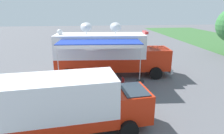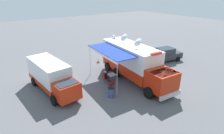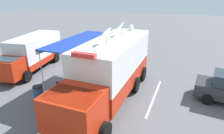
{
  "view_description": "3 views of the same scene",
  "coord_description": "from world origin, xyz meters",
  "px_view_note": "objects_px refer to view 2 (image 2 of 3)",
  "views": [
    {
      "loc": [
        15.65,
        -0.85,
        5.48
      ],
      "look_at": [
        2.02,
        0.75,
        1.3
      ],
      "focal_mm": 30.88,
      "sensor_mm": 36.0,
      "label": 1
    },
    {
      "loc": [
        12.04,
        13.75,
        8.61
      ],
      "look_at": [
        2.3,
        -0.0,
        1.6
      ],
      "focal_mm": 29.47,
      "sensor_mm": 36.0,
      "label": 2
    },
    {
      "loc": [
        -3.27,
        10.73,
        6.13
      ],
      "look_at": [
        0.52,
        -1.01,
        1.31
      ],
      "focal_mm": 30.92,
      "sensor_mm": 36.0,
      "label": 3
    }
  ],
  "objects_px": {
    "folding_table": "(112,75)",
    "seated_responder": "(106,76)",
    "trash_bin": "(111,92)",
    "car_behind_truck": "(166,54)",
    "water_bottle": "(111,73)",
    "traffic_cone": "(98,61)",
    "command_truck": "(134,61)",
    "folding_chair_beside_table": "(107,74)",
    "folding_chair_spare_by_truck": "(112,84)",
    "folding_chair_at_table": "(105,78)",
    "support_truck": "(51,76)"
  },
  "relations": [
    {
      "from": "folding_table",
      "to": "seated_responder",
      "type": "distance_m",
      "value": 0.62
    },
    {
      "from": "trash_bin",
      "to": "car_behind_truck",
      "type": "distance_m",
      "value": 11.51
    },
    {
      "from": "water_bottle",
      "to": "traffic_cone",
      "type": "relative_size",
      "value": 0.39
    },
    {
      "from": "command_truck",
      "to": "traffic_cone",
      "type": "height_order",
      "value": "command_truck"
    },
    {
      "from": "folding_chair_beside_table",
      "to": "seated_responder",
      "type": "relative_size",
      "value": 0.7
    },
    {
      "from": "command_truck",
      "to": "folding_chair_beside_table",
      "type": "xyz_separation_m",
      "value": [
        2.24,
        -1.71,
        -1.43
      ]
    },
    {
      "from": "folding_chair_spare_by_truck",
      "to": "trash_bin",
      "type": "height_order",
      "value": "trash_bin"
    },
    {
      "from": "trash_bin",
      "to": "folding_table",
      "type": "bearing_deg",
      "value": -126.54
    },
    {
      "from": "folding_chair_at_table",
      "to": "folding_chair_spare_by_truck",
      "type": "bearing_deg",
      "value": 83.25
    },
    {
      "from": "water_bottle",
      "to": "folding_chair_beside_table",
      "type": "height_order",
      "value": "water_bottle"
    },
    {
      "from": "folding_chair_beside_table",
      "to": "traffic_cone",
      "type": "xyz_separation_m",
      "value": [
        -1.66,
        -4.43,
        -0.23
      ]
    },
    {
      "from": "water_bottle",
      "to": "support_truck",
      "type": "relative_size",
      "value": 0.03
    },
    {
      "from": "command_truck",
      "to": "seated_responder",
      "type": "bearing_deg",
      "value": -19.39
    },
    {
      "from": "support_truck",
      "to": "car_behind_truck",
      "type": "distance_m",
      "value": 14.78
    },
    {
      "from": "water_bottle",
      "to": "folding_chair_spare_by_truck",
      "type": "xyz_separation_m",
      "value": [
        0.98,
        1.53,
        -0.32
      ]
    },
    {
      "from": "folding_table",
      "to": "water_bottle",
      "type": "relative_size",
      "value": 3.81
    },
    {
      "from": "folding_chair_beside_table",
      "to": "folding_chair_spare_by_truck",
      "type": "xyz_separation_m",
      "value": [
        0.9,
        2.24,
        0.0
      ]
    },
    {
      "from": "seated_responder",
      "to": "car_behind_truck",
      "type": "bearing_deg",
      "value": -176.36
    },
    {
      "from": "support_truck",
      "to": "water_bottle",
      "type": "bearing_deg",
      "value": 164.09
    },
    {
      "from": "folding_table",
      "to": "folding_chair_beside_table",
      "type": "bearing_deg",
      "value": -84.85
    },
    {
      "from": "command_truck",
      "to": "seated_responder",
      "type": "relative_size",
      "value": 7.71
    },
    {
      "from": "command_truck",
      "to": "car_behind_truck",
      "type": "bearing_deg",
      "value": -167.18
    },
    {
      "from": "water_bottle",
      "to": "traffic_cone",
      "type": "bearing_deg",
      "value": -107.05
    },
    {
      "from": "folding_table",
      "to": "traffic_cone",
      "type": "bearing_deg",
      "value": -106.67
    },
    {
      "from": "water_bottle",
      "to": "trash_bin",
      "type": "xyz_separation_m",
      "value": [
        1.85,
        2.63,
        -0.38
      ]
    },
    {
      "from": "traffic_cone",
      "to": "support_truck",
      "type": "xyz_separation_m",
      "value": [
        7.12,
        3.56,
        1.11
      ]
    },
    {
      "from": "folding_chair_spare_by_truck",
      "to": "trash_bin",
      "type": "xyz_separation_m",
      "value": [
        0.87,
        1.1,
        -0.06
      ]
    },
    {
      "from": "seated_responder",
      "to": "traffic_cone",
      "type": "xyz_separation_m",
      "value": [
        -2.19,
        -5.17,
        -0.37
      ]
    },
    {
      "from": "trash_bin",
      "to": "car_behind_truck",
      "type": "xyz_separation_m",
      "value": [
        -11.04,
        -3.23,
        0.42
      ]
    },
    {
      "from": "command_truck",
      "to": "folding_chair_spare_by_truck",
      "type": "xyz_separation_m",
      "value": [
        3.14,
        0.52,
        -1.43
      ]
    },
    {
      "from": "trash_bin",
      "to": "car_behind_truck",
      "type": "relative_size",
      "value": 0.2
    },
    {
      "from": "support_truck",
      "to": "folding_chair_beside_table",
      "type": "bearing_deg",
      "value": 170.99
    },
    {
      "from": "support_truck",
      "to": "trash_bin",
      "type": "bearing_deg",
      "value": 131.27
    },
    {
      "from": "command_truck",
      "to": "folding_chair_spare_by_truck",
      "type": "relative_size",
      "value": 11.08
    },
    {
      "from": "folding_table",
      "to": "traffic_cone",
      "type": "relative_size",
      "value": 1.47
    },
    {
      "from": "folding_chair_beside_table",
      "to": "command_truck",
      "type": "bearing_deg",
      "value": 142.55
    },
    {
      "from": "traffic_cone",
      "to": "command_truck",
      "type": "bearing_deg",
      "value": 95.41
    },
    {
      "from": "folding_chair_beside_table",
      "to": "car_behind_truck",
      "type": "xyz_separation_m",
      "value": [
        -9.27,
        0.11,
        0.37
      ]
    },
    {
      "from": "folding_chair_at_table",
      "to": "trash_bin",
      "type": "distance_m",
      "value": 2.82
    },
    {
      "from": "folding_chair_spare_by_truck",
      "to": "seated_responder",
      "type": "distance_m",
      "value": 1.55
    },
    {
      "from": "support_truck",
      "to": "folding_chair_spare_by_truck",
      "type": "bearing_deg",
      "value": 145.76
    },
    {
      "from": "folding_chair_at_table",
      "to": "seated_responder",
      "type": "xyz_separation_m",
      "value": [
        -0.19,
        0.01,
        0.14
      ]
    },
    {
      "from": "folding_chair_at_table",
      "to": "car_behind_truck",
      "type": "height_order",
      "value": "car_behind_truck"
    },
    {
      "from": "seated_responder",
      "to": "traffic_cone",
      "type": "relative_size",
      "value": 2.16
    },
    {
      "from": "folding_chair_spare_by_truck",
      "to": "car_behind_truck",
      "type": "relative_size",
      "value": 0.2
    },
    {
      "from": "water_bottle",
      "to": "command_truck",
      "type": "bearing_deg",
      "value": 155.14
    },
    {
      "from": "folding_chair_spare_by_truck",
      "to": "trash_bin",
      "type": "distance_m",
      "value": 1.41
    },
    {
      "from": "folding_table",
      "to": "trash_bin",
      "type": "xyz_separation_m",
      "value": [
        1.85,
        2.49,
        -0.22
      ]
    },
    {
      "from": "car_behind_truck",
      "to": "traffic_cone",
      "type": "bearing_deg",
      "value": -30.84
    },
    {
      "from": "folding_chair_beside_table",
      "to": "trash_bin",
      "type": "bearing_deg",
      "value": 62.08
    }
  ]
}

